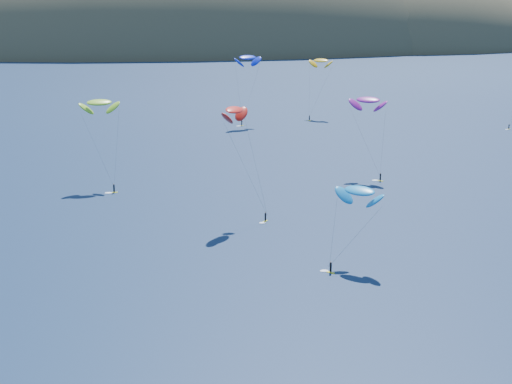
{
  "coord_description": "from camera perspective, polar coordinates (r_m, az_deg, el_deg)",
  "views": [
    {
      "loc": [
        -9.65,
        -45.47,
        45.59
      ],
      "look_at": [
        8.83,
        80.0,
        9.0
      ],
      "focal_mm": 50.0,
      "sensor_mm": 36.0,
      "label": 1
    }
  ],
  "objects": [
    {
      "name": "island",
      "position": [
        612.4,
        -3.82,
        10.78
      ],
      "size": [
        730.0,
        300.0,
        210.0
      ],
      "color": "#3D3526",
      "rests_on": "ground"
    },
    {
      "name": "kitesurfer_3",
      "position": [
        172.82,
        -12.43,
        6.99
      ],
      "size": [
        9.38,
        12.83,
        21.91
      ],
      "rotation": [
        0.0,
        0.0,
        0.13
      ],
      "color": "yellow",
      "rests_on": "ground"
    },
    {
      "name": "kitesurfer_4",
      "position": [
        246.45,
        -0.67,
        10.71
      ],
      "size": [
        11.11,
        10.33,
        25.31
      ],
      "rotation": [
        0.0,
        0.0,
        0.45
      ],
      "color": "yellow",
      "rests_on": "ground"
    },
    {
      "name": "kitesurfer_5",
      "position": [
        121.3,
        8.28,
        0.09
      ],
      "size": [
        11.0,
        9.95,
        14.9
      ],
      "rotation": [
        0.0,
        0.0,
        -0.77
      ],
      "color": "yellow",
      "rests_on": "ground"
    },
    {
      "name": "kitesurfer_6",
      "position": [
        179.42,
        8.96,
        7.28
      ],
      "size": [
        10.01,
        12.82,
        21.31
      ],
      "rotation": [
        0.0,
        0.0,
        -0.59
      ],
      "color": "yellow",
      "rests_on": "ground"
    },
    {
      "name": "kitesurfer_9",
      "position": [
        142.34,
        -1.74,
        6.56
      ],
      "size": [
        10.17,
        9.74,
        24.39
      ],
      "rotation": [
        0.0,
        0.0,
        0.94
      ],
      "color": "yellow",
      "rests_on": "ground"
    },
    {
      "name": "kitesurfer_11",
      "position": [
        262.7,
        5.21,
        10.43
      ],
      "size": [
        11.57,
        15.48,
        22.42
      ],
      "rotation": [
        0.0,
        0.0,
        -0.65
      ],
      "color": "yellow",
      "rests_on": "ground"
    }
  ]
}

